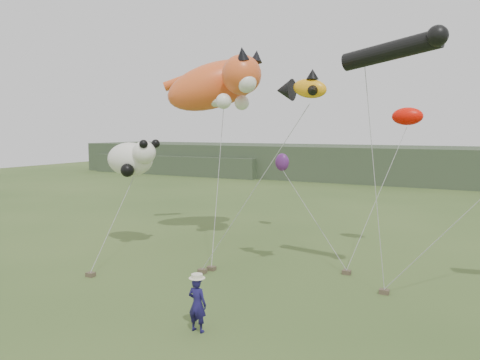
# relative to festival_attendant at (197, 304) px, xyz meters

# --- Properties ---
(ground) EXTENTS (120.00, 120.00, 0.00)m
(ground) POSITION_rel_festival_attendant_xyz_m (0.37, 0.43, -0.83)
(ground) COLOR #385123
(ground) RESTS_ON ground
(headland) EXTENTS (90.00, 13.00, 4.00)m
(headland) POSITION_rel_festival_attendant_xyz_m (-2.74, 45.12, 1.09)
(headland) COLOR #2D3D28
(headland) RESTS_ON ground
(festival_attendant) EXTENTS (0.61, 0.41, 1.66)m
(festival_attendant) POSITION_rel_festival_attendant_xyz_m (0.00, 0.00, 0.00)
(festival_attendant) COLOR #19144D
(festival_attendant) RESTS_ON ground
(sandbag_anchors) EXTENTS (11.32, 5.44, 0.17)m
(sandbag_anchors) POSITION_rel_festival_attendant_xyz_m (-1.13, 5.20, -0.74)
(sandbag_anchors) COLOR brown
(sandbag_anchors) RESTS_ON ground
(cat_kite) EXTENTS (6.86, 5.09, 3.74)m
(cat_kite) POSITION_rel_festival_attendant_xyz_m (-4.96, 9.95, 7.48)
(cat_kite) COLOR #ED5A25
(cat_kite) RESTS_ON ground
(fish_kite) EXTENTS (2.15, 1.45, 1.13)m
(fish_kite) POSITION_rel_festival_attendant_xyz_m (1.10, 5.44, 6.65)
(fish_kite) COLOR #FFA713
(fish_kite) RESTS_ON ground
(panda_kite) EXTENTS (2.95, 1.90, 1.83)m
(panda_kite) POSITION_rel_festival_attendant_xyz_m (-8.03, 6.59, 3.72)
(panda_kite) COLOR white
(panda_kite) RESTS_ON ground
(misc_kites) EXTENTS (8.26, 2.98, 3.40)m
(misc_kites) POSITION_rel_festival_attendant_xyz_m (1.60, 12.32, 4.89)
(misc_kites) COLOR #F11003
(misc_kites) RESTS_ON ground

